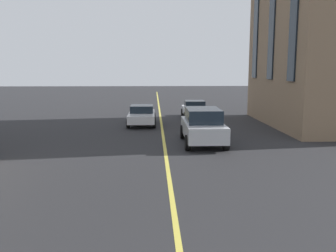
# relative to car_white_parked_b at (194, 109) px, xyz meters

# --- Properties ---
(lane_centre_line) EXTENTS (80.00, 0.16, 0.01)m
(lane_centre_line) POSITION_rel_car_white_parked_b_xyz_m (-7.42, 2.72, -0.70)
(lane_centre_line) COLOR #D8C64C
(lane_centre_line) RESTS_ON ground_plane
(car_white_parked_b) EXTENTS (3.90, 1.89, 1.40)m
(car_white_parked_b) POSITION_rel_car_white_parked_b_xyz_m (0.00, 0.00, 0.00)
(car_white_parked_b) COLOR silver
(car_white_parked_b) RESTS_ON ground_plane
(car_silver_parked_a) EXTENTS (4.70, 2.14, 1.88)m
(car_silver_parked_a) POSITION_rel_car_white_parked_b_xyz_m (-10.26, 0.68, 0.27)
(car_silver_parked_a) COLOR #B7BABF
(car_silver_parked_a) RESTS_ON ground_plane
(car_white_mid) EXTENTS (4.40, 1.95, 1.37)m
(car_white_mid) POSITION_rel_car_white_parked_b_xyz_m (-3.50, 4.11, 0.00)
(car_white_mid) COLOR silver
(car_white_mid) RESTS_ON ground_plane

